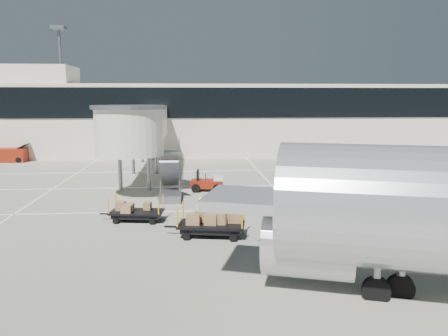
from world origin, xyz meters
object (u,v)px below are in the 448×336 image
(box_cart_far, at_px, (137,212))
(minivan, at_px, (330,160))
(box_cart_near, at_px, (210,224))
(belt_loader, at_px, (8,155))
(baggage_tug, at_px, (208,183))
(ground_worker, at_px, (201,214))
(suitcase_cart, at_px, (303,195))

(box_cart_far, bearing_deg, minivan, 52.11)
(box_cart_near, height_order, belt_loader, belt_loader)
(baggage_tug, height_order, ground_worker, ground_worker)
(box_cart_near, relative_size, belt_loader, 0.99)
(baggage_tug, xyz_separation_m, box_cart_near, (-0.32, -10.25, 0.06))
(baggage_tug, xyz_separation_m, ground_worker, (-0.70, -9.53, 0.33))
(ground_worker, relative_size, belt_loader, 0.44)
(suitcase_cart, distance_m, minivan, 12.70)
(box_cart_far, distance_m, ground_worker, 4.04)
(suitcase_cart, xyz_separation_m, minivan, (5.38, 11.49, 0.52))
(suitcase_cart, distance_m, belt_loader, 32.49)
(baggage_tug, relative_size, ground_worker, 1.37)
(suitcase_cart, relative_size, box_cart_near, 1.01)
(suitcase_cart, bearing_deg, ground_worker, -150.22)
(box_cart_near, height_order, ground_worker, ground_worker)
(suitcase_cart, height_order, box_cart_far, suitcase_cart)
(ground_worker, xyz_separation_m, belt_loader, (-19.21, 25.27, -0.15))
(box_cart_far, bearing_deg, box_cart_near, -29.42)
(box_cart_near, bearing_deg, baggage_tug, 98.02)
(belt_loader, bearing_deg, box_cart_near, -51.33)
(baggage_tug, xyz_separation_m, suitcase_cart, (5.73, -4.22, -0.01))
(minivan, relative_size, belt_loader, 1.25)
(baggage_tug, bearing_deg, box_cart_far, -112.31)
(suitcase_cart, xyz_separation_m, box_cart_near, (-6.06, -6.04, 0.07))
(baggage_tug, height_order, suitcase_cart, suitcase_cart)
(baggage_tug, height_order, belt_loader, belt_loader)
(baggage_tug, bearing_deg, ground_worker, -87.46)
(minivan, height_order, belt_loader, belt_loader)
(belt_loader, bearing_deg, baggage_tug, -36.66)
(suitcase_cart, xyz_separation_m, belt_loader, (-25.64, 19.96, 0.19))
(box_cart_near, height_order, minivan, minivan)
(ground_worker, bearing_deg, box_cart_far, 133.50)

